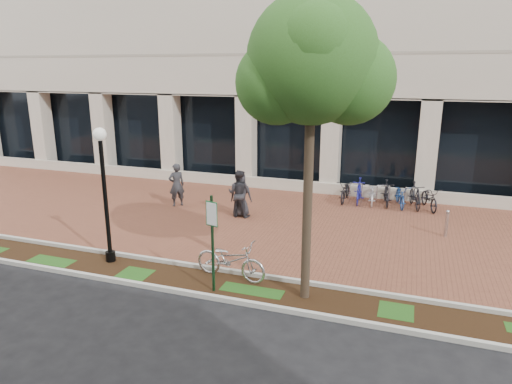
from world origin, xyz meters
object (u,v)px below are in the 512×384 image
(lamppost, at_px, (104,188))
(street_tree, at_px, (314,68))
(pedestrian_left, at_px, (177,185))
(bike_rack_cluster, at_px, (386,194))
(pedestrian_mid, at_px, (239,194))
(parking_sign, at_px, (212,232))
(bollard, at_px, (447,223))
(pedestrian_right, at_px, (241,195))
(locked_bicycle, at_px, (231,260))

(lamppost, height_order, street_tree, street_tree)
(pedestrian_left, relative_size, bike_rack_cluster, 0.42)
(pedestrian_mid, distance_m, bike_rack_cluster, 6.14)
(lamppost, height_order, pedestrian_mid, lamppost)
(pedestrian_mid, bearing_deg, pedestrian_left, -8.15)
(pedestrian_left, height_order, pedestrian_mid, pedestrian_mid)
(parking_sign, relative_size, bollard, 2.69)
(pedestrian_right, bearing_deg, parking_sign, 90.87)
(bollard, bearing_deg, pedestrian_left, 178.72)
(pedestrian_left, xyz_separation_m, bike_rack_cluster, (8.00, 2.88, -0.40))
(pedestrian_mid, relative_size, pedestrian_right, 1.08)
(street_tree, height_order, bollard, street_tree)
(pedestrian_left, relative_size, bollard, 1.89)
(parking_sign, relative_size, bike_rack_cluster, 0.60)
(street_tree, distance_m, pedestrian_mid, 7.96)
(pedestrian_right, relative_size, bike_rack_cluster, 0.40)
(bollard, relative_size, bike_rack_cluster, 0.22)
(parking_sign, xyz_separation_m, bike_rack_cluster, (3.59, 9.15, -1.11))
(street_tree, distance_m, bike_rack_cluster, 10.05)
(street_tree, distance_m, locked_bicycle, 5.33)
(street_tree, xyz_separation_m, locked_bicycle, (-2.14, 0.33, -4.88))
(lamppost, relative_size, pedestrian_mid, 2.17)
(pedestrian_left, bearing_deg, pedestrian_mid, 127.21)
(lamppost, height_order, locked_bicycle, lamppost)
(street_tree, distance_m, pedestrian_right, 8.04)
(locked_bicycle, distance_m, pedestrian_left, 7.10)
(locked_bicycle, xyz_separation_m, pedestrian_right, (-1.64, 5.08, 0.29))
(pedestrian_left, bearing_deg, bollard, 134.83)
(lamppost, bearing_deg, locked_bicycle, 1.50)
(parking_sign, bearing_deg, pedestrian_right, 119.56)
(lamppost, relative_size, locked_bicycle, 1.91)
(pedestrian_mid, distance_m, pedestrian_right, 0.12)
(lamppost, distance_m, street_tree, 6.68)
(bollard, bearing_deg, lamppost, -150.20)
(lamppost, bearing_deg, bike_rack_cluster, 49.59)
(street_tree, bearing_deg, pedestrian_mid, 125.64)
(parking_sign, xyz_separation_m, bollard, (5.70, 6.05, -1.11))
(pedestrian_mid, bearing_deg, bike_rack_cluster, -146.35)
(parking_sign, height_order, locked_bicycle, parking_sign)
(parking_sign, xyz_separation_m, pedestrian_right, (-1.51, 5.91, -0.76))
(lamppost, height_order, pedestrian_right, lamppost)
(parking_sign, relative_size, lamppost, 0.65)
(pedestrian_right, bearing_deg, pedestrian_left, -20.58)
(street_tree, relative_size, bike_rack_cluster, 1.68)
(bollard, bearing_deg, locked_bicycle, -136.84)
(bike_rack_cluster, bearing_deg, pedestrian_mid, -151.78)
(parking_sign, bearing_deg, bike_rack_cluster, 83.82)
(pedestrian_left, bearing_deg, lamppost, 54.68)
(pedestrian_left, height_order, bike_rack_cluster, pedestrian_left)
(lamppost, xyz_separation_m, bollard, (9.28, 5.32, -1.73))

